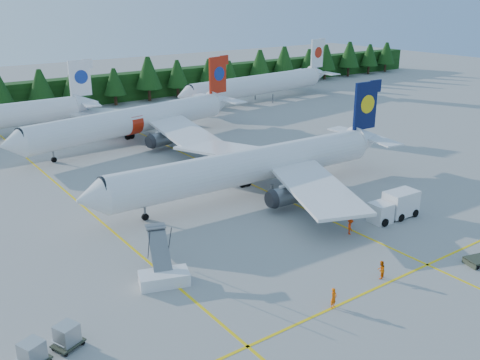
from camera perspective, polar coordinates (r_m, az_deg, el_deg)
ground at (r=50.21m, az=9.71°, el=-8.17°), size 320.00×320.00×0.00m
taxi_stripe_a at (r=58.62m, az=-14.53°, el=-4.37°), size 0.25×120.00×0.01m
taxi_stripe_b at (r=67.63m, az=1.32°, el=-0.51°), size 0.25×120.00×0.01m
taxi_stripe_cross at (r=46.78m, az=14.99°, el=-10.77°), size 80.00×0.25×0.01m
treeline_hedge at (r=118.95m, az=-19.65°, el=8.57°), size 220.00×4.00×6.00m
airliner_navy at (r=62.47m, az=0.31°, el=1.29°), size 41.19×33.86×11.97m
airliner_red at (r=86.54m, az=-11.97°, el=6.05°), size 41.75×34.05×12.24m
airliner_far_right at (r=118.18m, az=1.41°, el=10.08°), size 43.24×8.70×12.59m
airstairs at (r=45.72m, az=-8.17°, el=-9.86°), size 4.58×6.22×3.70m
service_truck at (r=59.54m, az=16.07°, el=-2.68°), size 5.99×2.42×2.85m
uld_pair at (r=39.08m, az=-19.60°, el=-16.11°), size 4.81×2.64×1.49m
crew_a at (r=42.56m, az=9.96°, el=-12.30°), size 0.69×0.54×1.68m
crew_b at (r=47.37m, az=14.81°, el=-9.24°), size 0.96×0.87×1.62m
crew_c at (r=54.87m, az=11.68°, el=-4.89°), size 0.76×0.81×1.63m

